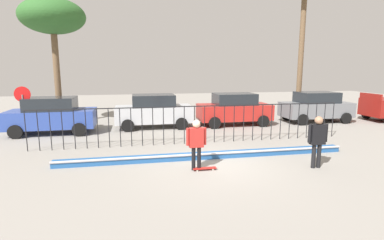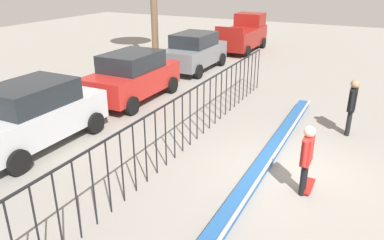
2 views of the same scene
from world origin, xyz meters
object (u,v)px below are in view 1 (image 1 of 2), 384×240
object	(u,v)px
skateboard	(205,168)
parked_car_red	(234,109)
skateboarder	(196,140)
camera_operator	(318,137)
stop_sign	(23,105)
parked_car_blue	(52,115)
parked_car_silver	(154,111)
parked_car_gray	(316,107)
palm_tree_short	(53,18)

from	to	relation	value
skateboard	parked_car_red	bearing A→B (deg)	48.37
skateboarder	camera_operator	distance (m)	4.10
stop_sign	skateboard	bearing A→B (deg)	-40.59
parked_car_blue	parked_car_red	bearing A→B (deg)	-0.67
camera_operator	parked_car_blue	bearing A→B (deg)	-17.02
camera_operator	stop_sign	bearing A→B (deg)	-12.21
parked_car_blue	stop_sign	distance (m)	1.42
skateboarder	parked_car_silver	size ratio (longest dim) A/B	0.39
parked_car_gray	parked_car_blue	bearing A→B (deg)	-176.14
stop_sign	palm_tree_short	world-z (taller)	palm_tree_short
parked_car_gray	parked_car_red	bearing A→B (deg)	-178.09
skateboarder	skateboard	xyz separation A→B (m)	(0.27, -0.09, -0.95)
parked_car_red	palm_tree_short	distance (m)	11.75
skateboard	parked_car_gray	xyz separation A→B (m)	(9.07, 7.56, 0.91)
parked_car_silver	palm_tree_short	size ratio (longest dim) A/B	0.59
skateboard	parked_car_silver	distance (m)	7.81
skateboard	parked_car_blue	size ratio (longest dim) A/B	0.19
parked_car_gray	stop_sign	bearing A→B (deg)	-174.33
parked_car_blue	stop_sign	world-z (taller)	stop_sign
parked_car_silver	parked_car_gray	world-z (taller)	same
parked_car_gray	skateboarder	bearing A→B (deg)	-139.30
skateboard	palm_tree_short	bearing A→B (deg)	108.57
parked_car_blue	palm_tree_short	world-z (taller)	palm_tree_short
palm_tree_short	parked_car_silver	bearing A→B (deg)	-20.01
skateboarder	parked_car_silver	xyz separation A→B (m)	(-0.90, 7.58, -0.04)
skateboarder	parked_car_blue	bearing A→B (deg)	133.47
camera_operator	parked_car_blue	distance (m)	12.75
skateboard	camera_operator	distance (m)	3.96
skateboarder	palm_tree_short	xyz separation A→B (m)	(-6.41, 9.58, 5.21)
palm_tree_short	skateboard	bearing A→B (deg)	-55.39
parked_car_blue	parked_car_red	xyz separation A→B (m)	(10.09, 0.50, 0.00)
parked_car_silver	skateboarder	bearing A→B (deg)	-85.15
parked_car_red	palm_tree_short	size ratio (longest dim) A/B	0.59
parked_car_blue	parked_car_gray	size ratio (longest dim) A/B	1.00
skateboard	parked_car_silver	bearing A→B (deg)	82.63
skateboard	parked_car_gray	size ratio (longest dim) A/B	0.19
parked_car_blue	palm_tree_short	xyz separation A→B (m)	(-0.21, 2.61, 5.25)
camera_operator	parked_car_gray	world-z (taller)	parked_car_gray
skateboard	parked_car_red	world-z (taller)	parked_car_red
parked_car_red	stop_sign	size ratio (longest dim) A/B	1.72
palm_tree_short	parked_car_gray	bearing A→B (deg)	-7.66
skateboard	parked_car_blue	world-z (taller)	parked_car_blue
parked_car_red	stop_sign	bearing A→B (deg)	-173.51
stop_sign	skateboarder	bearing A→B (deg)	-41.20
parked_car_blue	parked_car_gray	bearing A→B (deg)	-1.72
skateboarder	parked_car_red	size ratio (longest dim) A/B	0.39
stop_sign	palm_tree_short	distance (m)	5.67
stop_sign	parked_car_red	bearing A→B (deg)	5.42
parked_car_red	skateboarder	bearing A→B (deg)	-116.43
skateboarder	parked_car_silver	distance (m)	7.63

